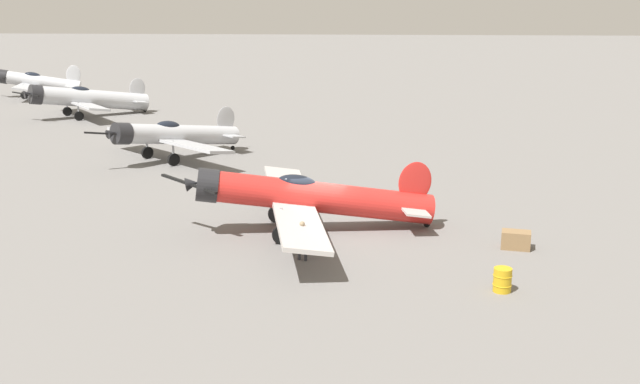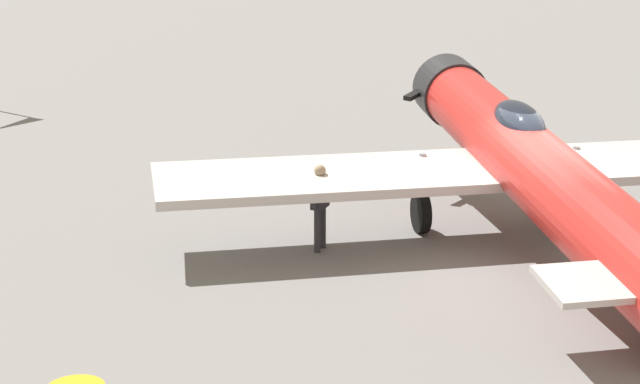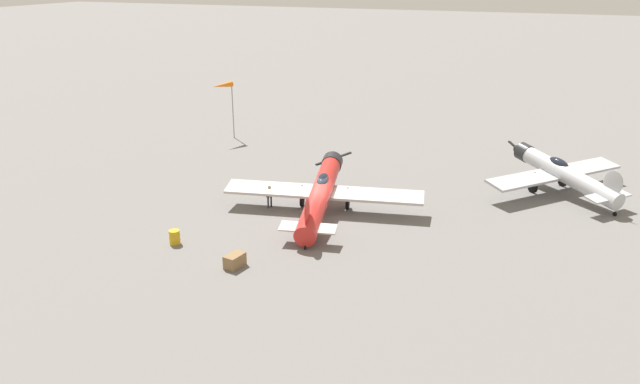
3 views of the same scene
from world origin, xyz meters
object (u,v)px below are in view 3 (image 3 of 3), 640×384
at_px(ground_crew_mechanic, 269,194).
at_px(equipment_crate, 235,261).
at_px(windsock_mast, 223,87).
at_px(airplane_foreground, 321,192).
at_px(fuel_drum, 175,237).
at_px(airplane_mid_apron, 562,173).

height_order(ground_crew_mechanic, equipment_crate, ground_crew_mechanic).
bearing_deg(equipment_crate, windsock_mast, -59.10).
distance_m(airplane_foreground, equipment_crate, 9.04).
bearing_deg(ground_crew_mechanic, windsock_mast, 149.91).
xyz_separation_m(airplane_foreground, fuel_drum, (6.44, 7.50, -1.15)).
relative_size(airplane_foreground, airplane_mid_apron, 1.33).
xyz_separation_m(airplane_mid_apron, ground_crew_mechanic, (18.36, 10.18, -0.65)).
height_order(airplane_mid_apron, windsock_mast, windsock_mast).
xyz_separation_m(fuel_drum, windsock_mast, (8.93, -21.61, 4.58)).
bearing_deg(windsock_mast, ground_crew_mechanic, 129.18).
bearing_deg(fuel_drum, ground_crew_mechanic, -109.99).
relative_size(airplane_foreground, equipment_crate, 10.43).
bearing_deg(airplane_mid_apron, windsock_mast, 33.26).
bearing_deg(windsock_mast, airplane_foreground, 137.44).
bearing_deg(equipment_crate, airplane_foreground, -100.61).
xyz_separation_m(ground_crew_mechanic, fuel_drum, (2.68, 7.36, -0.54)).
bearing_deg(fuel_drum, airplane_foreground, -130.64).
bearing_deg(airplane_foreground, airplane_mid_apron, -66.96).
xyz_separation_m(airplane_foreground, windsock_mast, (15.37, -14.11, 3.43)).
distance_m(ground_crew_mechanic, windsock_mast, 18.82).
distance_m(airplane_foreground, ground_crew_mechanic, 3.81).
relative_size(equipment_crate, fuel_drum, 1.49).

